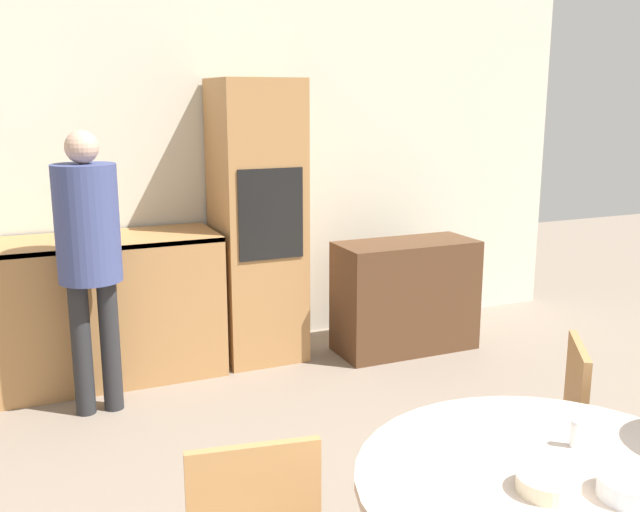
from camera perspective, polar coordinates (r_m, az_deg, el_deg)
wall_back at (r=5.14m, az=-9.80°, el=6.71°), size 6.11×0.05×2.60m
kitchen_counter at (r=4.81m, az=-21.25°, el=-4.31°), size 2.21×0.60×0.94m
oven_unit at (r=4.95m, az=-5.07°, el=2.74°), size 0.56×0.59×1.93m
sideboard at (r=5.21m, az=6.85°, el=-3.19°), size 1.01×0.45×0.80m
chair_far_right at (r=3.07m, az=17.67°, el=-13.33°), size 0.56×0.56×0.88m
person_standing at (r=4.20m, az=-18.03°, el=1.00°), size 0.35×0.35×1.64m
bowl_near at (r=2.13m, az=17.78°, el=-16.96°), size 0.17×0.17×0.05m
bowl_centre at (r=2.18m, az=23.66°, el=-16.63°), size 0.18×0.18×0.05m
salt_shaker at (r=2.38m, az=19.75°, el=-13.21°), size 0.03×0.03×0.09m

